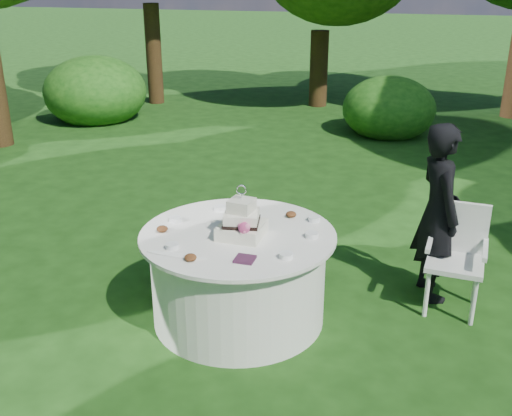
# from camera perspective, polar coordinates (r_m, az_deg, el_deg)

# --- Properties ---
(ground) EXTENTS (80.00, 80.00, 0.00)m
(ground) POSITION_cam_1_polar(r_m,az_deg,el_deg) (5.09, -1.65, -10.34)
(ground) COLOR #14360E
(ground) RESTS_ON ground
(napkins) EXTENTS (0.14, 0.14, 0.02)m
(napkins) POSITION_cam_1_polar(r_m,az_deg,el_deg) (4.29, -1.07, -4.89)
(napkins) COLOR #431C38
(napkins) RESTS_ON table
(feather_plume) EXTENTS (0.48, 0.07, 0.01)m
(feather_plume) POSITION_cam_1_polar(r_m,az_deg,el_deg) (4.40, -7.55, -4.47)
(feather_plume) COLOR white
(feather_plume) RESTS_ON table
(guest) EXTENTS (0.56, 0.67, 1.56)m
(guest) POSITION_cam_1_polar(r_m,az_deg,el_deg) (5.33, 16.95, -0.42)
(guest) COLOR black
(guest) RESTS_ON ground
(table) EXTENTS (1.56, 1.56, 0.77)m
(table) POSITION_cam_1_polar(r_m,az_deg,el_deg) (4.90, -1.69, -6.48)
(table) COLOR white
(table) RESTS_ON ground
(cake) EXTENTS (0.34, 0.36, 0.43)m
(cake) POSITION_cam_1_polar(r_m,az_deg,el_deg) (4.63, -1.37, -1.43)
(cake) COLOR silver
(cake) RESTS_ON table
(chair) EXTENTS (0.50, 0.49, 0.91)m
(chair) POSITION_cam_1_polar(r_m,az_deg,el_deg) (5.30, 18.58, -3.83)
(chair) COLOR silver
(chair) RESTS_ON ground
(votives) EXTENTS (1.25, 0.93, 0.04)m
(votives) POSITION_cam_1_polar(r_m,az_deg,el_deg) (4.75, -0.96, -2.05)
(votives) COLOR white
(votives) RESTS_ON table
(petal_cups) EXTENTS (1.00, 1.09, 0.05)m
(petal_cups) POSITION_cam_1_polar(r_m,az_deg,el_deg) (4.69, -3.74, -2.33)
(petal_cups) COLOR #562D16
(petal_cups) RESTS_ON table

